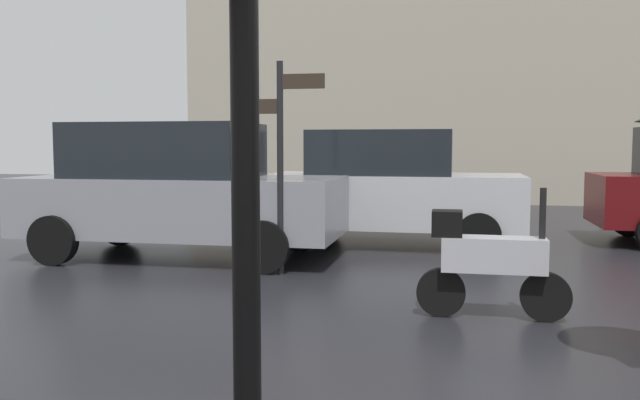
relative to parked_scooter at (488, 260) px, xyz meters
The scene contains 4 objects.
parked_scooter is the anchor object (origin of this frame).
parked_car_left 4.97m from the parked_scooter, 148.30° to the left, with size 4.54×2.03×1.93m.
parked_car_distant 4.63m from the parked_scooter, 106.87° to the left, with size 4.05×1.91×1.85m.
street_signpost 3.15m from the parked_scooter, 145.38° to the left, with size 1.08×0.08×2.65m.
Camera 1 is at (0.04, -2.44, 1.63)m, focal length 37.33 mm.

